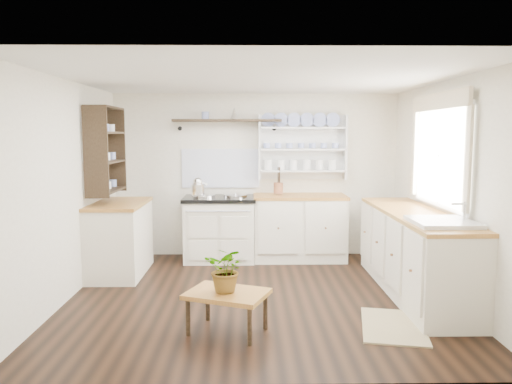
% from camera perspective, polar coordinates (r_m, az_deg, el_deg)
% --- Properties ---
extents(floor, '(4.00, 3.80, 0.01)m').
position_cam_1_polar(floor, '(5.47, 0.28, -11.82)').
color(floor, black).
rests_on(floor, ground).
extents(wall_back, '(4.00, 0.02, 2.30)m').
position_cam_1_polar(wall_back, '(7.12, -0.02, 1.93)').
color(wall_back, beige).
rests_on(wall_back, ground).
extents(wall_right, '(0.02, 3.80, 2.30)m').
position_cam_1_polar(wall_right, '(5.63, 21.08, 0.25)').
color(wall_right, beige).
rests_on(wall_right, ground).
extents(wall_left, '(0.02, 3.80, 2.30)m').
position_cam_1_polar(wall_left, '(5.56, -20.80, 0.18)').
color(wall_left, beige).
rests_on(wall_left, ground).
extents(ceiling, '(4.00, 3.80, 0.01)m').
position_cam_1_polar(ceiling, '(5.22, 0.29, 12.87)').
color(ceiling, white).
rests_on(ceiling, wall_back).
extents(window, '(0.08, 1.55, 1.22)m').
position_cam_1_polar(window, '(5.73, 20.22, 4.54)').
color(window, white).
rests_on(window, wall_right).
extents(aga_cooker, '(0.98, 0.68, 0.91)m').
position_cam_1_polar(aga_cooker, '(6.89, -4.16, -4.13)').
color(aga_cooker, white).
rests_on(aga_cooker, floor).
extents(back_cabinets, '(1.27, 0.63, 0.90)m').
position_cam_1_polar(back_cabinets, '(6.95, 4.99, -3.95)').
color(back_cabinets, white).
rests_on(back_cabinets, floor).
extents(right_cabinets, '(0.62, 2.43, 0.90)m').
position_cam_1_polar(right_cabinets, '(5.73, 17.62, -6.51)').
color(right_cabinets, white).
rests_on(right_cabinets, floor).
extents(belfast_sink, '(0.55, 0.60, 0.45)m').
position_cam_1_polar(belfast_sink, '(4.98, 20.49, -4.60)').
color(belfast_sink, white).
rests_on(belfast_sink, right_cabinets).
extents(left_cabinets, '(0.62, 1.13, 0.90)m').
position_cam_1_polar(left_cabinets, '(6.43, -15.28, -5.03)').
color(left_cabinets, white).
rests_on(left_cabinets, floor).
extents(plate_rack, '(1.20, 0.22, 0.90)m').
position_cam_1_polar(plate_rack, '(7.10, 5.26, 5.17)').
color(plate_rack, white).
rests_on(plate_rack, wall_back).
extents(high_shelf, '(1.50, 0.29, 0.16)m').
position_cam_1_polar(high_shelf, '(6.98, -3.32, 8.06)').
color(high_shelf, black).
rests_on(high_shelf, wall_back).
extents(left_shelving, '(0.28, 0.80, 1.05)m').
position_cam_1_polar(left_shelving, '(6.34, -16.81, 4.70)').
color(left_shelving, black).
rests_on(left_shelving, wall_left).
extents(kettle, '(0.18, 0.18, 0.22)m').
position_cam_1_polar(kettle, '(6.71, -6.65, 0.65)').
color(kettle, silver).
rests_on(kettle, aga_cooker).
extents(utensil_crock, '(0.13, 0.13, 0.15)m').
position_cam_1_polar(utensil_crock, '(6.92, 2.56, 0.44)').
color(utensil_crock, brown).
rests_on(utensil_crock, back_cabinets).
extents(center_table, '(0.80, 0.70, 0.37)m').
position_cam_1_polar(center_table, '(4.46, -3.31, -11.86)').
color(center_table, brown).
rests_on(center_table, floor).
extents(potted_plant, '(0.44, 0.41, 0.40)m').
position_cam_1_polar(potted_plant, '(4.38, -3.33, -8.79)').
color(potted_plant, '#3F7233').
rests_on(potted_plant, center_table).
extents(floor_rug, '(0.71, 0.94, 0.02)m').
position_cam_1_polar(floor_rug, '(4.83, 15.42, -14.55)').
color(floor_rug, '#80684A').
rests_on(floor_rug, floor).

